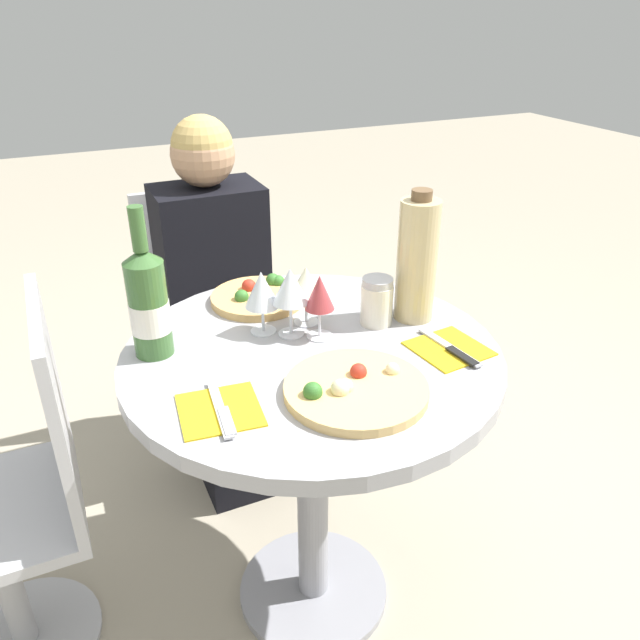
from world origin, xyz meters
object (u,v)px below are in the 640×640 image
(pizza_large, at_px, (355,389))
(tall_carafe, at_px, (417,260))
(chair_behind_diner, at_px, (213,330))
(seated_diner, at_px, (223,323))
(dining_table, at_px, (312,408))
(wine_bottle, at_px, (148,303))
(chair_empty_side, at_px, (19,505))

(pizza_large, relative_size, tall_carafe, 0.91)
(chair_behind_diner, bearing_deg, seated_diner, 90.00)
(dining_table, distance_m, chair_behind_diner, 0.82)
(seated_diner, height_order, tall_carafe, seated_diner)
(pizza_large, bearing_deg, dining_table, 92.36)
(wine_bottle, bearing_deg, chair_behind_diner, 66.53)
(chair_behind_diner, distance_m, chair_empty_side, 0.89)
(chair_behind_diner, distance_m, tall_carafe, 0.95)
(dining_table, bearing_deg, pizza_large, -87.64)
(chair_empty_side, height_order, pizza_large, chair_empty_side)
(pizza_large, distance_m, tall_carafe, 0.39)
(seated_diner, distance_m, tall_carafe, 0.79)
(dining_table, height_order, wine_bottle, wine_bottle)
(chair_behind_diner, bearing_deg, pizza_large, 91.83)
(dining_table, bearing_deg, wine_bottle, 157.38)
(chair_empty_side, bearing_deg, pizza_large, -118.56)
(chair_empty_side, height_order, wine_bottle, wine_bottle)
(pizza_large, xyz_separation_m, tall_carafe, (0.28, 0.24, 0.14))
(chair_empty_side, xyz_separation_m, pizza_large, (0.67, -0.36, 0.35))
(chair_empty_side, distance_m, pizza_large, 0.84)
(pizza_large, bearing_deg, chair_empty_side, 151.44)
(seated_diner, bearing_deg, chair_behind_diner, -90.00)
(chair_behind_diner, bearing_deg, wine_bottle, 66.53)
(dining_table, distance_m, tall_carafe, 0.42)
(wine_bottle, bearing_deg, seated_diner, 60.93)
(dining_table, xyz_separation_m, pizza_large, (0.01, -0.19, 0.17))
(wine_bottle, bearing_deg, pizza_large, -44.89)
(tall_carafe, bearing_deg, chair_behind_diner, 112.34)
(pizza_large, bearing_deg, tall_carafe, 40.08)
(chair_behind_diner, relative_size, tall_carafe, 2.90)
(chair_behind_diner, distance_m, wine_bottle, 0.87)
(chair_behind_diner, relative_size, pizza_large, 3.20)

